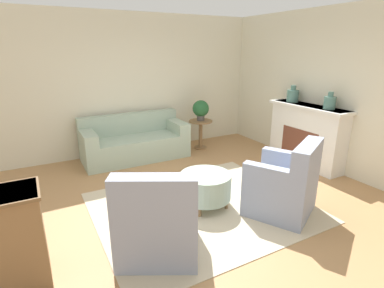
% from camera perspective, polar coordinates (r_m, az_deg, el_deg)
% --- Properties ---
extents(ground_plane, '(16.00, 16.00, 0.00)m').
position_cam_1_polar(ground_plane, '(4.26, 1.82, -11.98)').
color(ground_plane, '#AD7F51').
extents(wall_back, '(9.67, 0.12, 2.80)m').
position_cam_1_polar(wall_back, '(6.40, -11.53, 11.03)').
color(wall_back, beige).
rests_on(wall_back, ground_plane).
extents(wall_right, '(0.12, 9.47, 2.80)m').
position_cam_1_polar(wall_right, '(5.70, 27.28, 8.65)').
color(wall_right, beige).
rests_on(wall_right, ground_plane).
extents(rug, '(2.81, 2.42, 0.01)m').
position_cam_1_polar(rug, '(4.25, 1.82, -11.92)').
color(rug, beige).
rests_on(rug, ground_plane).
extents(couch, '(2.03, 0.87, 0.86)m').
position_cam_1_polar(couch, '(6.07, -10.86, 0.29)').
color(couch, '#9EB29E').
rests_on(couch, ground_plane).
extents(armchair_left, '(1.09, 1.07, 1.00)m').
position_cam_1_polar(armchair_left, '(3.23, -6.51, -14.67)').
color(armchair_left, '#8E99B2').
rests_on(armchair_left, rug).
extents(armchair_right, '(1.09, 1.07, 1.00)m').
position_cam_1_polar(armchair_right, '(4.15, 17.35, -7.68)').
color(armchair_right, '#8E99B2').
rests_on(armchair_right, rug).
extents(ottoman_table, '(0.71, 0.71, 0.47)m').
position_cam_1_polar(ottoman_table, '(4.16, 2.57, -8.00)').
color(ottoman_table, '#9EB29E').
rests_on(ottoman_table, rug).
extents(side_table, '(0.51, 0.51, 0.63)m').
position_cam_1_polar(side_table, '(6.52, 1.64, 2.77)').
color(side_table, olive).
rests_on(side_table, ground_plane).
extents(fireplace, '(0.44, 1.59, 1.13)m').
position_cam_1_polar(fireplace, '(5.96, 20.95, 1.79)').
color(fireplace, white).
rests_on(fireplace, ground_plane).
extents(vase_mantel_near, '(0.22, 0.22, 0.32)m').
position_cam_1_polar(vase_mantel_near, '(6.08, 18.64, 8.76)').
color(vase_mantel_near, '#477066').
rests_on(vase_mantel_near, fireplace).
extents(vase_mantel_far, '(0.19, 0.19, 0.29)m').
position_cam_1_polar(vase_mantel_far, '(5.56, 24.76, 7.22)').
color(vase_mantel_far, '#477066').
rests_on(vase_mantel_far, fireplace).
extents(potted_plant_on_side_table, '(0.35, 0.35, 0.44)m').
position_cam_1_polar(potted_plant_on_side_table, '(6.42, 1.68, 6.65)').
color(potted_plant_on_side_table, '#4C4742').
rests_on(potted_plant_on_side_table, side_table).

